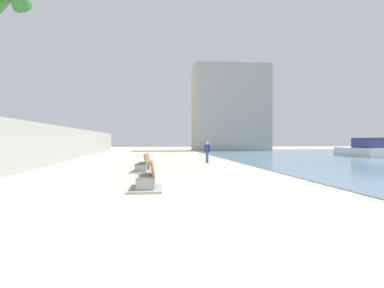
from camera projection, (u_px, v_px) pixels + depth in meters
The scene contains 8 objects.
ground_plane at pixel (158, 162), 26.57m from camera, with size 120.00×120.00×0.00m, color beige.
seawall at pixel (56, 145), 25.67m from camera, with size 0.80×64.00×2.74m, color gray.
bench_near at pixel (147, 183), 11.79m from camera, with size 1.15×2.13×0.98m.
bench_far at pixel (143, 167), 18.47m from camera, with size 1.34×2.22×0.98m.
person_walking at pixel (207, 151), 25.45m from camera, with size 0.40×0.40×1.60m.
boat_far_right at pixel (384, 146), 52.94m from camera, with size 4.72×7.29×2.17m.
boat_mid_bay at pixel (363, 150), 35.73m from camera, with size 2.78×7.60×1.89m.
harbor_building at pixel (230, 108), 55.74m from camera, with size 12.00×6.00×13.66m, color #9E9E99.
Camera 1 is at (-0.50, -8.68, 1.70)m, focal length 32.30 mm.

